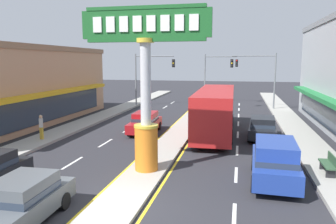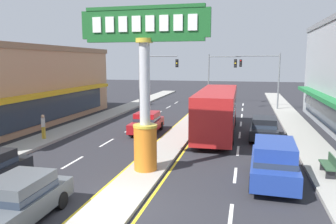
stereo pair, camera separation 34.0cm
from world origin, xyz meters
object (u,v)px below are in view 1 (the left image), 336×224
at_px(district_sign, 146,88).
at_px(storefront_left, 6,86).
at_px(sedan_far_left_oncoming, 21,201).
at_px(traffic_light_right_side, 258,71).
at_px(sedan_mid_left_lane, 145,122).
at_px(pedestrian_near_kerb, 41,126).
at_px(bus_near_right_lane, 216,109).
at_px(suv_far_right_lane, 275,161).
at_px(traffic_light_left_side, 150,70).
at_px(sedan_kerb_right, 262,128).
at_px(street_bench, 329,164).
at_px(traffic_light_median_far, 217,70).

height_order(district_sign, storefront_left, district_sign).
distance_m(district_sign, sedan_far_left_oncoming, 7.15).
height_order(storefront_left, traffic_light_right_side, storefront_left).
bearing_deg(sedan_mid_left_lane, pedestrian_near_kerb, -144.53).
bearing_deg(traffic_light_right_side, bus_near_right_lane, -105.02).
distance_m(district_sign, suv_far_right_lane, 6.65).
relative_size(bus_near_right_lane, sedan_mid_left_lane, 2.58).
bearing_deg(traffic_light_left_side, district_sign, -75.01).
bearing_deg(district_sign, sedan_kerb_right, 55.15).
relative_size(sedan_mid_left_lane, pedestrian_near_kerb, 2.68).
bearing_deg(sedan_mid_left_lane, street_bench, -34.21).
height_order(traffic_light_right_side, sedan_mid_left_lane, traffic_light_right_side).
bearing_deg(storefront_left, district_sign, -31.89).
height_order(traffic_light_right_side, sedan_kerb_right, traffic_light_right_side).
bearing_deg(sedan_far_left_oncoming, traffic_light_left_side, 97.08).
distance_m(storefront_left, sedan_kerb_right, 20.80).
distance_m(traffic_light_left_side, traffic_light_right_side, 12.35).
relative_size(district_sign, street_bench, 4.77).
xyz_separation_m(traffic_light_right_side, suv_far_right_lane, (-0.29, -22.78, -3.26)).
bearing_deg(storefront_left, sedan_far_left_oncoming, -50.90).
distance_m(traffic_light_left_side, sedan_mid_left_lane, 15.27).
bearing_deg(suv_far_right_lane, bus_near_right_lane, 109.30).
height_order(district_sign, bus_near_right_lane, district_sign).
relative_size(traffic_light_right_side, suv_far_right_lane, 1.33).
bearing_deg(traffic_light_right_side, sedan_mid_left_lane, -121.89).
relative_size(district_sign, traffic_light_median_far, 1.23).
relative_size(bus_near_right_lane, sedan_far_left_oncoming, 2.59).
bearing_deg(suv_far_right_lane, traffic_light_left_side, 117.52).
bearing_deg(traffic_light_median_far, sedan_mid_left_lane, -101.56).
bearing_deg(storefront_left, traffic_light_right_side, 32.86).
bearing_deg(traffic_light_right_side, sedan_far_left_oncoming, -107.09).
height_order(storefront_left, suv_far_right_lane, storefront_left).
xyz_separation_m(district_sign, storefront_left, (-14.75, 9.18, -0.78)).
distance_m(traffic_light_right_side, street_bench, 21.96).
relative_size(traffic_light_median_far, bus_near_right_lane, 0.55).
relative_size(storefront_left, sedan_mid_left_lane, 5.15).
distance_m(suv_far_right_lane, street_bench, 2.82).
distance_m(bus_near_right_lane, pedestrian_near_kerb, 12.16).
bearing_deg(district_sign, traffic_light_left_side, 104.99).
distance_m(traffic_light_left_side, sedan_kerb_right, 19.25).
bearing_deg(sedan_far_left_oncoming, traffic_light_right_side, 72.91).
bearing_deg(pedestrian_near_kerb, sedan_mid_left_lane, 35.47).
bearing_deg(traffic_light_left_side, traffic_light_right_side, -1.66).
distance_m(traffic_light_left_side, sedan_far_left_oncoming, 29.27).
distance_m(storefront_left, pedestrian_near_kerb, 8.17).
bearing_deg(sedan_mid_left_lane, district_sign, -73.27).
relative_size(storefront_left, traffic_light_median_far, 3.63).
bearing_deg(pedestrian_near_kerb, sedan_far_left_oncoming, -59.88).
height_order(traffic_light_right_side, traffic_light_median_far, same).
bearing_deg(traffic_light_left_side, sedan_far_left_oncoming, -82.92).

